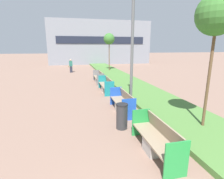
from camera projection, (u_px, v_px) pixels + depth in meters
planter_grass_strip at (133, 86)px, 13.27m from camera, size 2.80×120.00×0.18m
building_backdrop at (98, 43)px, 33.69m from camera, size 18.00×7.85×7.53m
bench_green_frame at (156, 141)px, 5.02m from camera, size 0.65×2.18×0.94m
bench_blue_frame at (122, 104)px, 8.27m from camera, size 0.65×2.22×0.94m
bench_teal_frame at (106, 86)px, 11.97m from camera, size 0.65×2.45×0.94m
bench_grey_frame at (99, 78)px, 15.06m from camera, size 0.65×2.36×0.94m
litter_bin at (122, 116)px, 6.49m from camera, size 0.44×0.44×0.96m
street_lamp_post at (133, 30)px, 8.11m from camera, size 0.24×0.44×6.80m
sapling_tree_near at (217, 15)px, 5.55m from camera, size 1.35×1.35×4.68m
sapling_tree_far at (109, 39)px, 21.00m from camera, size 1.33×1.33×4.61m
pedestrian_walking at (71, 66)px, 20.92m from camera, size 0.53×0.24×1.59m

